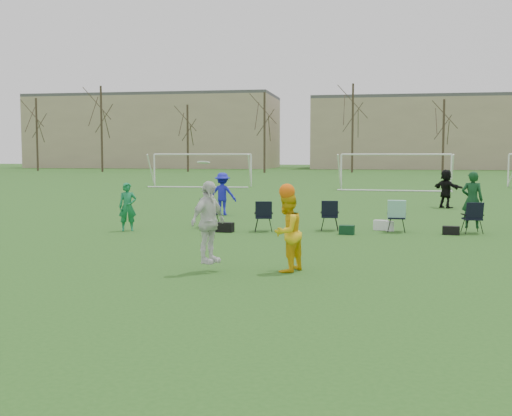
% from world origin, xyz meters
% --- Properties ---
extents(ground, '(260.00, 260.00, 0.00)m').
position_xyz_m(ground, '(0.00, 0.00, 0.00)').
color(ground, '#27581B').
rests_on(ground, ground).
extents(fielder_green_near, '(0.66, 0.56, 1.54)m').
position_xyz_m(fielder_green_near, '(-5.23, 6.86, 0.77)').
color(fielder_green_near, '#157844').
rests_on(fielder_green_near, ground).
extents(fielder_blue, '(1.12, 0.66, 1.70)m').
position_xyz_m(fielder_blue, '(-3.45, 12.50, 0.85)').
color(fielder_blue, '#191BC0').
rests_on(fielder_blue, ground).
extents(fielder_black, '(1.44, 1.57, 1.75)m').
position_xyz_m(fielder_black, '(5.74, 17.60, 0.87)').
color(fielder_black, black).
rests_on(fielder_black, ground).
extents(center_contest, '(2.45, 1.34, 2.31)m').
position_xyz_m(center_contest, '(-0.07, 0.58, 0.94)').
color(center_contest, white).
rests_on(center_contest, ground).
extents(sideline_setup, '(9.07, 1.78, 1.91)m').
position_xyz_m(sideline_setup, '(2.04, 8.06, 0.56)').
color(sideline_setup, '#103D1D').
rests_on(sideline_setup, ground).
extents(goal_left, '(7.39, 0.76, 2.46)m').
position_xyz_m(goal_left, '(-10.00, 34.00, 1.92)').
color(goal_left, white).
rests_on(goal_left, ground).
extents(goal_mid, '(7.40, 0.63, 2.46)m').
position_xyz_m(goal_mid, '(4.00, 32.00, 1.92)').
color(goal_mid, white).
rests_on(goal_mid, ground).
extents(tree_line, '(110.28, 3.28, 11.40)m').
position_xyz_m(tree_line, '(0.24, 69.85, 5.09)').
color(tree_line, '#382B21').
rests_on(tree_line, ground).
extents(building_row, '(126.00, 16.00, 13.00)m').
position_xyz_m(building_row, '(6.73, 96.00, 5.99)').
color(building_row, tan).
rests_on(building_row, ground).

